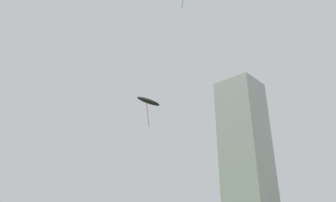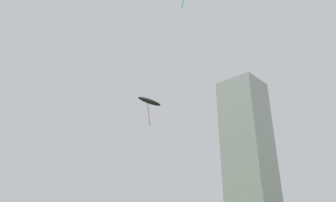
# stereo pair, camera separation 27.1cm
# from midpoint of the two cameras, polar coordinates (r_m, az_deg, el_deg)

# --- Properties ---
(kite_flying_3) EXTENTS (4.30, 6.07, 20.79)m
(kite_flying_3) POSITION_cam_midpoint_polar(r_m,az_deg,el_deg) (44.93, -3.87, -0.08)
(kite_flying_3) COLOR silver
(kite_flying_3) RESTS_ON ground
(distant_highrise_0) EXTENTS (23.01, 22.97, 75.45)m
(distant_highrise_0) POSITION_cam_midpoint_polar(r_m,az_deg,el_deg) (158.11, 14.14, -9.37)
(distant_highrise_0) COLOR #939399
(distant_highrise_0) RESTS_ON ground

